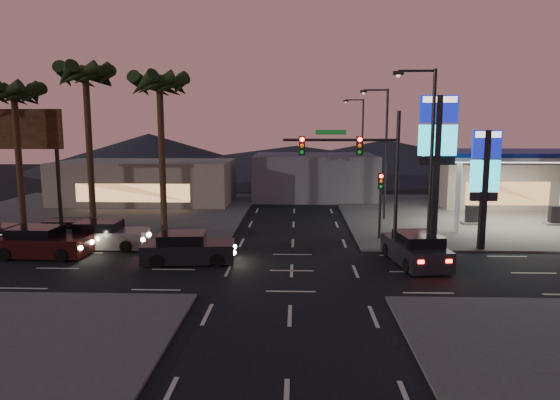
{
  "coord_description": "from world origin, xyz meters",
  "views": [
    {
      "loc": [
        0.26,
        -24.32,
        7.2
      ],
      "look_at": [
        -0.73,
        4.09,
        3.0
      ],
      "focal_mm": 32.0,
      "sensor_mm": 36.0,
      "label": 1
    }
  ],
  "objects_px": {
    "car_lane_a_front": "(187,249)",
    "car_lane_a_mid": "(41,243)",
    "car_lane_b_front": "(104,236)",
    "traffic_signal_mast": "(364,164)",
    "car_lane_b_rear": "(1,238)",
    "pylon_sign_short": "(485,171)",
    "car_lane_b_mid": "(71,233)",
    "suv_station": "(416,249)",
    "pylon_sign_tall": "(438,140)",
    "gas_station": "(517,156)"
  },
  "relations": [
    {
      "from": "car_lane_a_mid",
      "to": "car_lane_b_front",
      "type": "distance_m",
      "value": 3.43
    },
    {
      "from": "car_lane_b_rear",
      "to": "suv_station",
      "type": "xyz_separation_m",
      "value": [
        23.76,
        -2.38,
        0.13
      ]
    },
    {
      "from": "traffic_signal_mast",
      "to": "car_lane_a_front",
      "type": "bearing_deg",
      "value": -175.98
    },
    {
      "from": "pylon_sign_short",
      "to": "car_lane_b_mid",
      "type": "xyz_separation_m",
      "value": [
        -24.68,
        0.86,
        -3.95
      ]
    },
    {
      "from": "pylon_sign_short",
      "to": "suv_station",
      "type": "xyz_separation_m",
      "value": [
        -4.49,
        -3.0,
        -3.86
      ]
    },
    {
      "from": "gas_station",
      "to": "pylon_sign_tall",
      "type": "bearing_deg",
      "value": -139.09
    },
    {
      "from": "car_lane_a_front",
      "to": "car_lane_b_rear",
      "type": "xyz_separation_m",
      "value": [
        -11.68,
        2.54,
        -0.09
      ]
    },
    {
      "from": "gas_station",
      "to": "car_lane_a_mid",
      "type": "xyz_separation_m",
      "value": [
        -29.99,
        -9.73,
        -4.3
      ]
    },
    {
      "from": "car_lane_b_mid",
      "to": "traffic_signal_mast",
      "type": "bearing_deg",
      "value": -10.94
    },
    {
      "from": "car_lane_a_mid",
      "to": "car_lane_b_rear",
      "type": "bearing_deg",
      "value": 153.82
    },
    {
      "from": "car_lane_b_front",
      "to": "car_lane_b_mid",
      "type": "bearing_deg",
      "value": 156.83
    },
    {
      "from": "car_lane_b_mid",
      "to": "car_lane_a_front",
      "type": "bearing_deg",
      "value": -26.41
    },
    {
      "from": "gas_station",
      "to": "pylon_sign_tall",
      "type": "height_order",
      "value": "pylon_sign_tall"
    },
    {
      "from": "gas_station",
      "to": "traffic_signal_mast",
      "type": "height_order",
      "value": "traffic_signal_mast"
    },
    {
      "from": "pylon_sign_tall",
      "to": "pylon_sign_short",
      "type": "xyz_separation_m",
      "value": [
        2.5,
        -1.0,
        -1.74
      ]
    },
    {
      "from": "traffic_signal_mast",
      "to": "car_lane_b_rear",
      "type": "distance_m",
      "value": 21.58
    },
    {
      "from": "suv_station",
      "to": "car_lane_b_mid",
      "type": "bearing_deg",
      "value": 169.18
    },
    {
      "from": "car_lane_b_front",
      "to": "traffic_signal_mast",
      "type": "bearing_deg",
      "value": -8.82
    },
    {
      "from": "traffic_signal_mast",
      "to": "car_lane_b_front",
      "type": "bearing_deg",
      "value": 171.18
    },
    {
      "from": "suv_station",
      "to": "car_lane_b_front",
      "type": "bearing_deg",
      "value": 170.98
    },
    {
      "from": "traffic_signal_mast",
      "to": "pylon_sign_tall",
      "type": "bearing_deg",
      "value": 36.52
    },
    {
      "from": "pylon_sign_short",
      "to": "pylon_sign_tall",
      "type": "bearing_deg",
      "value": 158.2
    },
    {
      "from": "pylon_sign_tall",
      "to": "car_lane_a_mid",
      "type": "bearing_deg",
      "value": -171.83
    },
    {
      "from": "gas_station",
      "to": "pylon_sign_short",
      "type": "bearing_deg",
      "value": -123.69
    },
    {
      "from": "pylon_sign_short",
      "to": "car_lane_b_front",
      "type": "bearing_deg",
      "value": -179.52
    },
    {
      "from": "car_lane_a_front",
      "to": "car_lane_b_front",
      "type": "height_order",
      "value": "car_lane_b_front"
    },
    {
      "from": "gas_station",
      "to": "car_lane_b_rear",
      "type": "relative_size",
      "value": 2.74
    },
    {
      "from": "traffic_signal_mast",
      "to": "suv_station",
      "type": "relative_size",
      "value": 1.49
    },
    {
      "from": "car_lane_a_front",
      "to": "car_lane_b_front",
      "type": "distance_m",
      "value": 6.4
    },
    {
      "from": "car_lane_a_front",
      "to": "suv_station",
      "type": "xyz_separation_m",
      "value": [
        12.09,
        0.16,
        0.04
      ]
    },
    {
      "from": "car_lane_b_front",
      "to": "suv_station",
      "type": "bearing_deg",
      "value": -9.02
    },
    {
      "from": "car_lane_b_rear",
      "to": "pylon_sign_tall",
      "type": "bearing_deg",
      "value": 3.61
    },
    {
      "from": "pylon_sign_short",
      "to": "car_lane_a_mid",
      "type": "height_order",
      "value": "pylon_sign_short"
    },
    {
      "from": "pylon_sign_short",
      "to": "car_lane_a_front",
      "type": "height_order",
      "value": "pylon_sign_short"
    },
    {
      "from": "pylon_sign_tall",
      "to": "car_lane_b_mid",
      "type": "height_order",
      "value": "pylon_sign_tall"
    },
    {
      "from": "car_lane_b_mid",
      "to": "gas_station",
      "type": "bearing_deg",
      "value": 12.62
    },
    {
      "from": "pylon_sign_tall",
      "to": "car_lane_b_rear",
      "type": "xyz_separation_m",
      "value": [
        -25.75,
        -1.63,
        -5.73
      ]
    },
    {
      "from": "pylon_sign_short",
      "to": "car_lane_b_front",
      "type": "distance_m",
      "value": 22.58
    },
    {
      "from": "car_lane_b_rear",
      "to": "pylon_sign_short",
      "type": "bearing_deg",
      "value": 1.27
    },
    {
      "from": "car_lane_a_front",
      "to": "car_lane_a_mid",
      "type": "xyz_separation_m",
      "value": [
        -8.42,
        0.94,
        0.03
      ]
    },
    {
      "from": "car_lane_b_front",
      "to": "car_lane_a_front",
      "type": "bearing_deg",
      "value": -27.76
    },
    {
      "from": "gas_station",
      "to": "pylon_sign_short",
      "type": "xyz_separation_m",
      "value": [
        -5.0,
        -7.5,
        -0.42
      ]
    },
    {
      "from": "gas_station",
      "to": "car_lane_b_front",
      "type": "height_order",
      "value": "gas_station"
    },
    {
      "from": "gas_station",
      "to": "suv_station",
      "type": "height_order",
      "value": "gas_station"
    },
    {
      "from": "pylon_sign_short",
      "to": "car_lane_b_front",
      "type": "xyz_separation_m",
      "value": [
        -22.24,
        -0.19,
        -3.89
      ]
    },
    {
      "from": "suv_station",
      "to": "traffic_signal_mast",
      "type": "bearing_deg",
      "value": 169.89
    },
    {
      "from": "pylon_sign_tall",
      "to": "car_lane_b_mid",
      "type": "distance_m",
      "value": 22.89
    },
    {
      "from": "car_lane_b_front",
      "to": "car_lane_b_mid",
      "type": "height_order",
      "value": "car_lane_b_front"
    },
    {
      "from": "car_lane_b_front",
      "to": "car_lane_b_rear",
      "type": "height_order",
      "value": "car_lane_b_front"
    },
    {
      "from": "pylon_sign_short",
      "to": "suv_station",
      "type": "bearing_deg",
      "value": -146.21
    }
  ]
}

